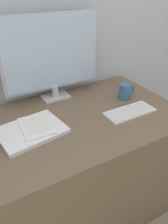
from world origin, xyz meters
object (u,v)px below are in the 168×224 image
Objects in this scene: laptop at (31,131)px; ereader at (36,126)px; keyboard at (130,112)px; monitor at (52,56)px; coffee_mug at (125,91)px.

ereader is (0.03, 0.01, 0.02)m from laptop.
ereader is at bearing 12.11° from laptop.
ereader is at bearing 168.94° from keyboard.
keyboard is 1.38× the size of ereader.
ereader reaches higher than keyboard.
ereader is (-0.21, -0.27, -0.23)m from monitor.
monitor is 0.45m from laptop.
coffee_mug is (0.58, 0.05, 0.02)m from ereader.
laptop is at bearing -130.96° from monitor.
laptop is 3.08× the size of coffee_mug.
coffee_mug reaches higher than laptop.
monitor is 0.42m from ereader.
keyboard is 0.53m from laptop.
monitor is 0.48m from coffee_mug.
keyboard is 0.51m from ereader.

